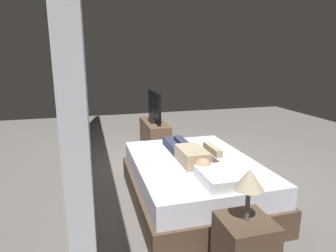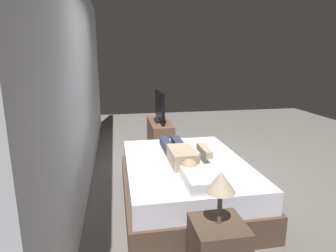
% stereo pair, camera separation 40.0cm
% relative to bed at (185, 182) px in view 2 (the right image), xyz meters
% --- Properties ---
extents(ground_plane, '(10.00, 10.00, 0.00)m').
position_rel_bed_xyz_m(ground_plane, '(0.76, -0.28, -0.26)').
color(ground_plane, slate).
extents(back_wall, '(6.40, 0.10, 2.80)m').
position_rel_bed_xyz_m(back_wall, '(1.16, 1.23, 1.14)').
color(back_wall, silver).
rests_on(back_wall, ground).
extents(bed, '(1.99, 1.46, 0.54)m').
position_rel_bed_xyz_m(bed, '(0.00, 0.00, 0.00)').
color(bed, brown).
rests_on(bed, ground).
extents(pillow, '(0.48, 0.34, 0.12)m').
position_rel_bed_xyz_m(pillow, '(-0.68, 0.00, 0.34)').
color(pillow, white).
rests_on(pillow, bed).
extents(person, '(1.26, 0.46, 0.18)m').
position_rel_bed_xyz_m(person, '(0.03, 0.05, 0.36)').
color(person, tan).
rests_on(person, bed).
extents(remote, '(0.15, 0.04, 0.02)m').
position_rel_bed_xyz_m(remote, '(0.18, -0.36, 0.29)').
color(remote, black).
rests_on(remote, bed).
extents(tv_stand, '(1.10, 0.40, 0.50)m').
position_rel_bed_xyz_m(tv_stand, '(2.32, -0.05, -0.01)').
color(tv_stand, brown).
rests_on(tv_stand, ground).
extents(tv, '(0.88, 0.20, 0.59)m').
position_rel_bed_xyz_m(tv, '(2.32, -0.05, 0.52)').
color(tv, black).
rests_on(tv, tv_stand).
extents(lamp, '(0.22, 0.22, 0.42)m').
position_rel_bed_xyz_m(lamp, '(-1.30, 0.06, 0.59)').
color(lamp, '#59595B').
rests_on(lamp, nightstand).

